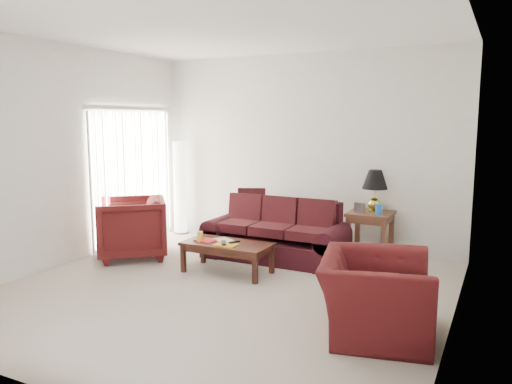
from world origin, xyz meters
TOP-DOWN VIEW (x-y plane):
  - floor at (0.00, 0.00)m, footprint 5.00×5.00m
  - blinds at (-2.42, 1.30)m, footprint 0.10×2.00m
  - sofa at (0.00, 1.44)m, footprint 2.03×0.88m
  - throw_pillow at (-0.70, 2.08)m, footprint 0.48×0.36m
  - end_table at (1.19, 2.14)m, footprint 0.67×0.67m
  - table_lamp at (1.23, 2.19)m, footprint 0.45×0.45m
  - clock at (1.06, 2.02)m, footprint 0.16×0.09m
  - blue_canister at (1.34, 1.97)m, footprint 0.10×0.10m
  - picture_frame at (1.04, 2.32)m, footprint 0.18×0.20m
  - floor_lamp at (-2.16, 2.20)m, footprint 0.30×0.30m
  - armchair_left at (-1.89, 0.61)m, footprint 1.33×1.33m
  - armchair_right at (1.87, -0.41)m, footprint 1.20×1.31m
  - coffee_table at (-0.29, 0.59)m, footprint 1.19×0.66m
  - magazine_red at (-0.58, 0.54)m, footprint 0.31×0.25m
  - magazine_white at (-0.39, 0.66)m, footprint 0.33×0.30m
  - magazine_orange at (-0.23, 0.46)m, footprint 0.28×0.21m
  - remote_a at (-0.26, 0.46)m, footprint 0.14×0.19m
  - remote_b at (-0.17, 0.57)m, footprint 0.10×0.16m
  - yellow_glass at (-0.63, 0.47)m, footprint 0.10×0.10m

SIDE VIEW (x-z plane):
  - floor at x=0.00m, z-range 0.00..0.00m
  - coffee_table at x=-0.29m, z-range 0.00..0.40m
  - end_table at x=1.19m, z-range 0.00..0.67m
  - armchair_right at x=1.87m, z-range 0.00..0.73m
  - magazine_white at x=-0.39m, z-range 0.40..0.42m
  - magazine_red at x=-0.58m, z-range 0.40..0.42m
  - magazine_orange at x=-0.23m, z-range 0.40..0.42m
  - sofa at x=0.00m, z-range 0.00..0.83m
  - remote_b at x=-0.17m, z-range 0.42..0.44m
  - remote_a at x=-0.26m, z-range 0.42..0.44m
  - armchair_left at x=-1.89m, z-range 0.00..0.87m
  - yellow_glass at x=-0.63m, z-range 0.40..0.54m
  - throw_pillow at x=-0.70m, z-range 0.46..0.91m
  - clock at x=1.06m, z-range 0.67..0.82m
  - blue_canister at x=1.34m, z-range 0.67..0.82m
  - picture_frame at x=1.04m, z-range 0.72..0.78m
  - floor_lamp at x=-2.16m, z-range 0.00..1.63m
  - table_lamp at x=1.23m, z-range 0.67..1.27m
  - blinds at x=-2.42m, z-range 0.00..2.16m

